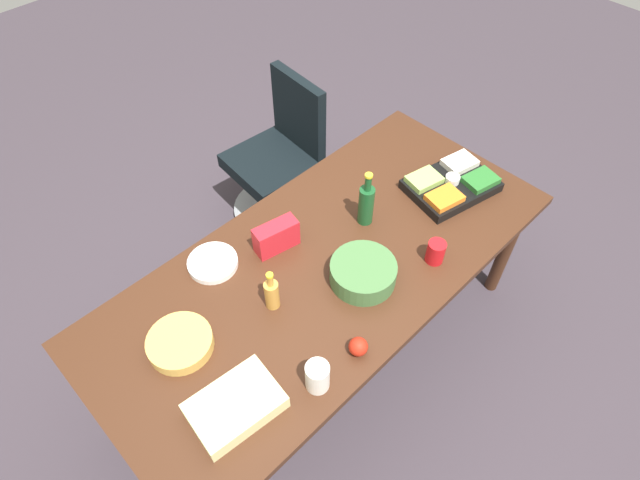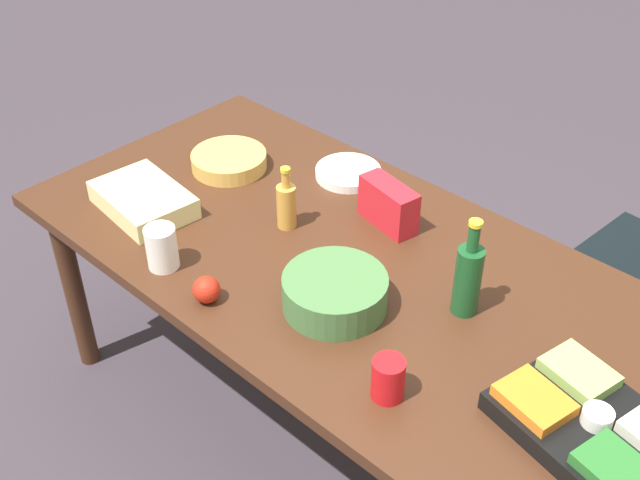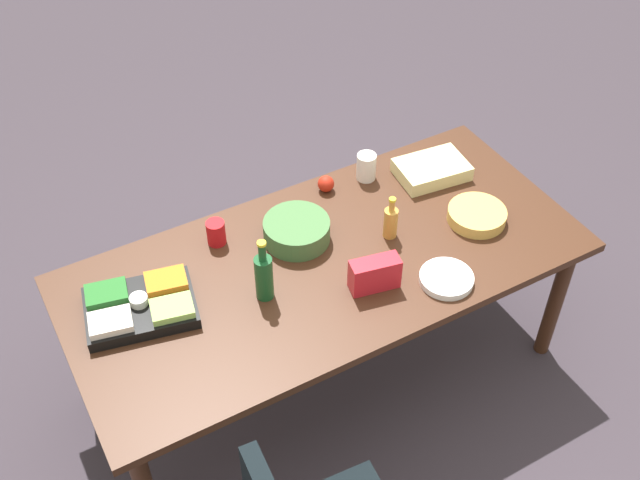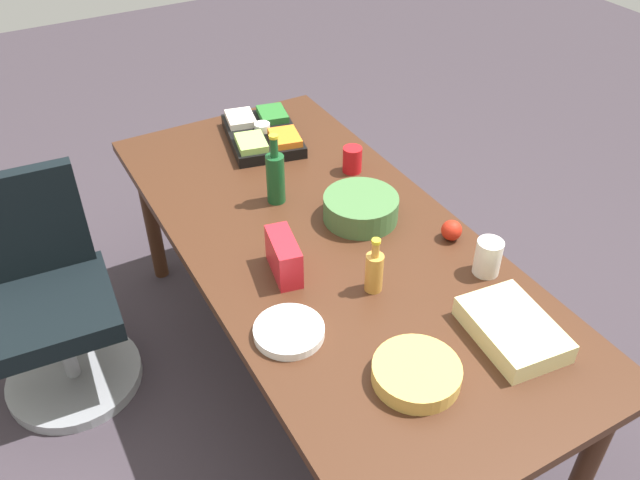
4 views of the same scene
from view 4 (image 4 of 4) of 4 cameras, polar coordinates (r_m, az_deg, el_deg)
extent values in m
plane|color=#383037|center=(2.92, 0.48, -11.58)|extent=(10.00, 10.00, 0.00)
cube|color=#3F2214|center=(2.41, 0.57, -0.23)|extent=(2.17, 1.00, 0.04)
cylinder|color=#3F2214|center=(2.39, 22.30, -17.46)|extent=(0.07, 0.07, 0.71)
cylinder|color=#3F2214|center=(3.50, -1.74, 5.79)|extent=(0.07, 0.07, 0.71)
cylinder|color=#3F2214|center=(3.27, -14.49, 1.87)|extent=(0.07, 0.07, 0.71)
cylinder|color=gray|center=(3.06, -20.53, -11.11)|extent=(0.56, 0.56, 0.05)
cylinder|color=gray|center=(2.91, -21.44, -8.36)|extent=(0.06, 0.06, 0.37)
cube|color=black|center=(2.79, -22.30, -5.69)|extent=(0.51, 0.51, 0.09)
cube|color=black|center=(2.80, -24.17, 1.33)|extent=(0.09, 0.44, 0.46)
cube|color=black|center=(3.00, -5.01, 9.03)|extent=(0.47, 0.38, 0.05)
cube|color=orange|center=(2.89, -3.07, 8.89)|extent=(0.18, 0.15, 0.03)
cube|color=#266728|center=(3.09, -4.17, 10.88)|extent=(0.18, 0.15, 0.03)
cube|color=#96C25C|center=(2.87, -6.00, 8.43)|extent=(0.18, 0.15, 0.03)
cube|color=silver|center=(3.07, -6.93, 10.45)|extent=(0.18, 0.15, 0.03)
cylinder|color=white|center=(2.98, -5.06, 9.75)|extent=(0.08, 0.08, 0.04)
cylinder|color=#174B23|center=(2.54, -3.89, 5.32)|extent=(0.09, 0.09, 0.20)
cylinder|color=#174B23|center=(2.47, -4.02, 8.06)|extent=(0.04, 0.04, 0.08)
cylinder|color=gold|center=(2.45, -4.07, 8.98)|extent=(0.04, 0.04, 0.01)
cylinder|color=white|center=(2.28, 14.41, -1.46)|extent=(0.11, 0.11, 0.13)
cylinder|color=gold|center=(1.92, 8.39, -11.39)|extent=(0.28, 0.28, 0.05)
cylinder|color=red|center=(2.75, 2.83, 7.01)|extent=(0.10, 0.10, 0.11)
sphere|color=red|center=(2.42, 11.38, 0.84)|extent=(0.08, 0.08, 0.08)
cube|color=red|center=(2.21, -3.17, -1.45)|extent=(0.21, 0.12, 0.14)
cylinder|color=#426C3A|center=(2.47, 3.56, 2.81)|extent=(0.33, 0.33, 0.10)
cube|color=beige|center=(2.09, 16.40, -7.46)|extent=(0.34, 0.25, 0.07)
cylinder|color=gold|center=(2.15, 4.68, -2.87)|extent=(0.07, 0.07, 0.14)
cylinder|color=gold|center=(2.08, 4.82, -0.85)|extent=(0.03, 0.03, 0.05)
cylinder|color=gold|center=(2.06, 4.86, -0.13)|extent=(0.04, 0.04, 0.01)
cylinder|color=white|center=(2.03, -2.72, -7.94)|extent=(0.26, 0.26, 0.03)
camera|label=1|loc=(2.08, 56.35, 35.62)|focal=29.76mm
camera|label=2|loc=(3.59, 13.43, 36.47)|focal=44.33mm
camera|label=3|loc=(3.05, -65.40, 36.47)|focal=43.20mm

